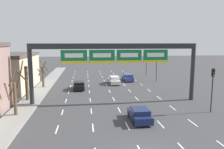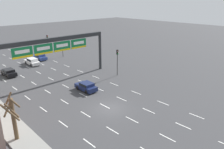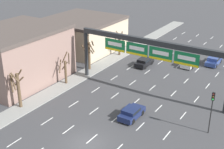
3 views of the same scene
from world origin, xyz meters
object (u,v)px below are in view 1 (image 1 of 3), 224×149
(sign_gantry, at_px, (115,56))
(car_white, at_px, (114,80))
(car_navy, at_px, (140,114))
(traffic_light_far_end, at_px, (213,81))
(tree_bare_second, at_px, (14,94))
(traffic_light_near_gantry, at_px, (146,62))
(traffic_light_mid_block, at_px, (157,64))
(car_blue, at_px, (128,77))
(tree_bare_third, at_px, (27,80))
(car_black, at_px, (79,85))
(tree_bare_furthest, at_px, (43,74))

(sign_gantry, relative_size, car_white, 4.62)
(car_navy, distance_m, traffic_light_far_end, 9.44)
(car_navy, height_order, tree_bare_second, tree_bare_second)
(traffic_light_near_gantry, distance_m, traffic_light_mid_block, 7.96)
(car_blue, bearing_deg, tree_bare_third, -140.87)
(sign_gantry, xyz_separation_m, car_white, (1.60, 12.88, -5.41))
(car_black, distance_m, traffic_light_mid_block, 16.63)
(sign_gantry, xyz_separation_m, car_black, (-4.97, 8.66, -5.47))
(car_black, relative_size, traffic_light_far_end, 0.82)
(car_navy, height_order, car_black, car_navy)
(car_black, distance_m, traffic_light_far_end, 20.99)
(traffic_light_near_gantry, relative_size, tree_bare_third, 0.86)
(tree_bare_furthest, bearing_deg, tree_bare_third, -93.73)
(tree_bare_second, relative_size, tree_bare_furthest, 1.04)
(car_blue, bearing_deg, car_white, -138.36)
(traffic_light_near_gantry, relative_size, tree_bare_furthest, 0.97)
(traffic_light_mid_block, xyz_separation_m, tree_bare_furthest, (-21.64, -3.53, -1.11))
(tree_bare_furthest, bearing_deg, sign_gantry, -43.88)
(car_navy, height_order, tree_bare_furthest, tree_bare_furthest)
(tree_bare_third, relative_size, tree_bare_furthest, 1.12)
(traffic_light_far_end, height_order, tree_bare_second, tree_bare_second)
(tree_bare_second, bearing_deg, car_navy, -13.93)
(car_black, xyz_separation_m, traffic_light_near_gantry, (15.55, 13.62, 2.55))
(car_white, distance_m, tree_bare_second, 21.47)
(car_navy, bearing_deg, tree_bare_furthest, 125.12)
(car_white, xyz_separation_m, tree_bare_second, (-13.12, -16.91, 1.61))
(sign_gantry, distance_m, tree_bare_furthest, 16.03)
(sign_gantry, bearing_deg, traffic_light_far_end, -27.92)
(sign_gantry, relative_size, tree_bare_third, 4.11)
(car_white, height_order, traffic_light_mid_block, traffic_light_mid_block)
(traffic_light_mid_block, relative_size, tree_bare_third, 0.93)
(tree_bare_third, bearing_deg, tree_bare_second, -87.57)
(sign_gantry, height_order, car_white, sign_gantry)
(traffic_light_far_end, xyz_separation_m, tree_bare_furthest, (-21.52, 16.25, -1.14))
(tree_bare_third, height_order, tree_bare_furthest, tree_bare_third)
(car_navy, distance_m, car_black, 17.18)
(sign_gantry, xyz_separation_m, car_blue, (4.82, 15.74, -5.42))
(sign_gantry, relative_size, car_navy, 5.58)
(car_white, bearing_deg, tree_bare_third, -141.50)
(traffic_light_far_end, distance_m, tree_bare_furthest, 27.00)
(tree_bare_third, bearing_deg, traffic_light_near_gantry, 41.88)
(car_navy, bearing_deg, tree_bare_second, 166.07)
(tree_bare_second, distance_m, tree_bare_furthest, 14.84)
(tree_bare_second, xyz_separation_m, tree_bare_furthest, (0.29, 14.83, 0.04))
(car_black, distance_m, tree_bare_furthest, 6.82)
(car_black, relative_size, tree_bare_furthest, 0.87)
(traffic_light_near_gantry, height_order, traffic_light_far_end, traffic_light_far_end)
(traffic_light_near_gantry, height_order, tree_bare_second, tree_bare_second)
(sign_gantry, distance_m, car_black, 11.39)
(car_black, height_order, traffic_light_near_gantry, traffic_light_near_gantry)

